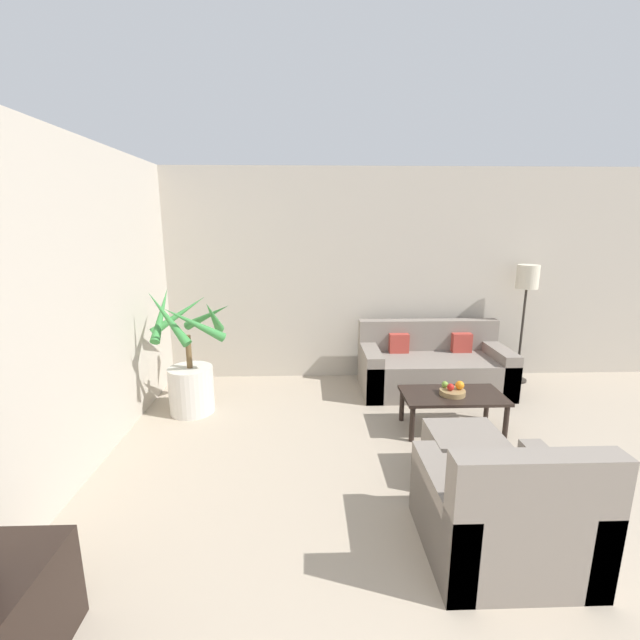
# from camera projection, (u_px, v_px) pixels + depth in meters

# --- Properties ---
(wall_back) EXTENTS (8.47, 0.06, 2.70)m
(wall_back) POSITION_uv_depth(u_px,v_px,m) (433.00, 276.00, 5.56)
(wall_back) COLOR #BCB2A3
(wall_back) RESTS_ON ground_plane
(potted_palm) EXTENTS (0.92, 0.93, 1.38)m
(potted_palm) POSITION_uv_depth(u_px,v_px,m) (190.00, 371.00, 4.59)
(potted_palm) COLOR beige
(potted_palm) RESTS_ON ground_plane
(sofa_loveseat) EXTENTS (1.76, 0.83, 0.82)m
(sofa_loveseat) POSITION_uv_depth(u_px,v_px,m) (433.00, 368.00, 5.24)
(sofa_loveseat) COLOR gray
(sofa_loveseat) RESTS_ON ground_plane
(floor_lamp) EXTENTS (0.26, 0.26, 1.52)m
(floor_lamp) POSITION_uv_depth(u_px,v_px,m) (527.00, 286.00, 5.32)
(floor_lamp) COLOR #2D2823
(floor_lamp) RESTS_ON ground_plane
(coffee_table) EXTENTS (0.99, 0.53, 0.38)m
(coffee_table) POSITION_uv_depth(u_px,v_px,m) (453.00, 399.00, 4.22)
(coffee_table) COLOR black
(coffee_table) RESTS_ON ground_plane
(fruit_bowl) EXTENTS (0.25, 0.25, 0.05)m
(fruit_bowl) POSITION_uv_depth(u_px,v_px,m) (452.00, 392.00, 4.18)
(fruit_bowl) COLOR #997A4C
(fruit_bowl) RESTS_ON coffee_table
(apple_red) EXTENTS (0.07, 0.07, 0.07)m
(apple_red) POSITION_uv_depth(u_px,v_px,m) (451.00, 387.00, 4.16)
(apple_red) COLOR red
(apple_red) RESTS_ON fruit_bowl
(apple_green) EXTENTS (0.06, 0.06, 0.06)m
(apple_green) POSITION_uv_depth(u_px,v_px,m) (445.00, 384.00, 4.23)
(apple_green) COLOR olive
(apple_green) RESTS_ON fruit_bowl
(orange_fruit) EXTENTS (0.09, 0.09, 0.09)m
(orange_fruit) POSITION_uv_depth(u_px,v_px,m) (460.00, 385.00, 4.18)
(orange_fruit) COLOR orange
(orange_fruit) RESTS_ON fruit_bowl
(armchair) EXTENTS (0.92, 0.85, 0.87)m
(armchair) POSITION_uv_depth(u_px,v_px,m) (503.00, 515.00, 2.62)
(armchair) COLOR gray
(armchair) RESTS_ON ground_plane
(ottoman) EXTENTS (0.56, 0.51, 0.40)m
(ottoman) POSITION_uv_depth(u_px,v_px,m) (463.00, 455.00, 3.45)
(ottoman) COLOR gray
(ottoman) RESTS_ON ground_plane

